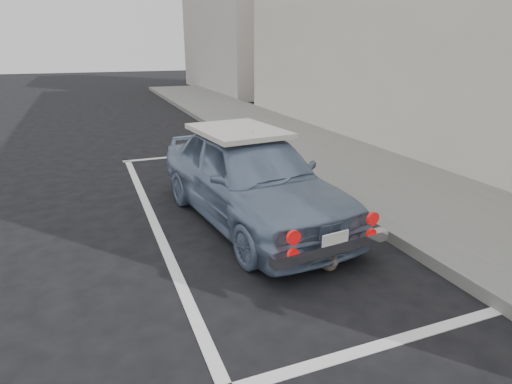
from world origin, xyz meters
TOP-DOWN VIEW (x-y plane):
  - ground at (0.00, 0.00)m, footprint 80.00×80.00m
  - sidewalk at (3.20, 2.00)m, footprint 2.80×40.00m
  - building_far at (6.35, 20.00)m, footprint 3.50×10.00m
  - pline_rear at (0.50, -0.50)m, footprint 3.00×0.12m
  - pline_front at (0.50, 6.50)m, footprint 3.00×0.12m
  - pline_side at (-0.90, 3.00)m, footprint 0.12×7.00m
  - retro_coupe at (0.42, 2.46)m, footprint 1.97×4.00m
  - cat at (0.71, 0.79)m, footprint 0.20×0.43m

SIDE VIEW (x-z plane):
  - ground at x=0.00m, z-range 0.00..0.00m
  - pline_rear at x=0.50m, z-range 0.00..0.01m
  - pline_front at x=0.50m, z-range 0.00..0.01m
  - pline_side at x=-0.90m, z-range 0.00..0.01m
  - sidewalk at x=3.20m, z-range 0.00..0.15m
  - cat at x=0.71m, z-range -0.01..0.22m
  - retro_coupe at x=0.42m, z-range 0.01..1.32m
  - building_far at x=6.35m, z-range 0.00..8.00m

